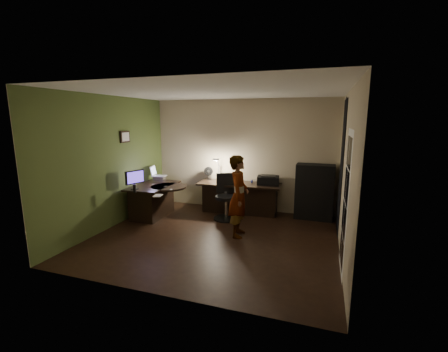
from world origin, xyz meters
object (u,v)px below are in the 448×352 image
(desk_right, at_px, (239,198))
(monitor, at_px, (134,182))
(person, at_px, (239,196))
(office_chair, at_px, (226,197))
(desk_left, at_px, (154,201))
(cabinet, at_px, (314,192))

(desk_right, bearing_deg, monitor, -148.26)
(monitor, distance_m, person, 2.34)
(monitor, bearing_deg, office_chair, 44.79)
(desk_left, height_order, person, person)
(desk_left, bearing_deg, office_chair, 10.08)
(desk_right, height_order, monitor, monitor)
(cabinet, xyz_separation_m, monitor, (-3.68, -1.50, 0.27))
(cabinet, relative_size, office_chair, 1.22)
(cabinet, xyz_separation_m, office_chair, (-1.86, -0.68, -0.11))
(desk_right, distance_m, person, 1.48)
(cabinet, distance_m, person, 2.03)
(cabinet, bearing_deg, office_chair, -158.77)
(office_chair, height_order, person, person)
(monitor, height_order, person, person)
(cabinet, height_order, office_chair, cabinet)
(desk_left, relative_size, person, 0.82)
(monitor, xyz_separation_m, office_chair, (1.81, 0.81, -0.38))
(cabinet, bearing_deg, person, -130.39)
(desk_left, distance_m, person, 2.27)
(office_chair, distance_m, person, 1.02)
(desk_left, relative_size, monitor, 2.87)
(desk_right, relative_size, office_chair, 1.91)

